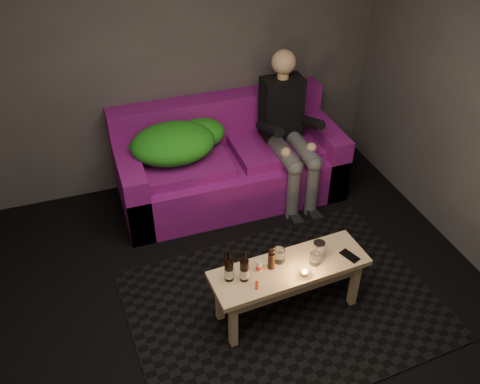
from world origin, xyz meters
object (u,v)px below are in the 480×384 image
object	(u,v)px
person	(288,127)
beer_bottle_a	(229,269)
sofa	(228,164)
beer_bottle_b	(244,269)
steel_cup	(319,249)
coffee_table	(289,275)

from	to	relation	value
person	beer_bottle_a	bearing A→B (deg)	-126.28
sofa	beer_bottle_b	bearing A→B (deg)	-104.04
beer_bottle_a	steel_cup	size ratio (longest dim) A/B	2.20
beer_bottle_a	beer_bottle_b	size ratio (longest dim) A/B	1.01
coffee_table	beer_bottle_a	distance (m)	0.49
beer_bottle_b	steel_cup	xyz separation A→B (m)	(0.59, 0.05, -0.04)
steel_cup	beer_bottle_b	bearing A→B (deg)	-175.05
sofa	coffee_table	xyz separation A→B (m)	(-0.05, -1.62, 0.06)
beer_bottle_a	person	bearing A→B (deg)	53.72
coffee_table	steel_cup	world-z (taller)	steel_cup
coffee_table	beer_bottle_b	world-z (taller)	beer_bottle_b
beer_bottle_b	steel_cup	world-z (taller)	beer_bottle_b
beer_bottle_b	steel_cup	bearing A→B (deg)	4.95
beer_bottle_a	steel_cup	distance (m)	0.69
person	coffee_table	size ratio (longest dim) A/B	1.19
person	coffee_table	xyz separation A→B (m)	(-0.59, -1.45, -0.34)
person	coffee_table	bearing A→B (deg)	-112.25
sofa	person	size ratio (longest dim) A/B	1.50
beer_bottle_a	steel_cup	xyz separation A→B (m)	(0.69, 0.02, -0.04)
sofa	steel_cup	bearing A→B (deg)	-83.24
sofa	person	xyz separation A→B (m)	(0.54, -0.17, 0.40)
beer_bottle_a	steel_cup	world-z (taller)	beer_bottle_a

